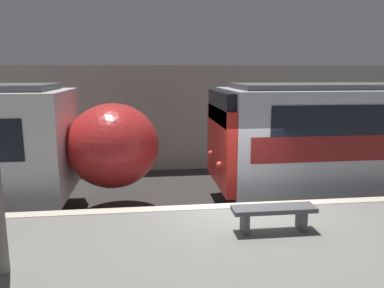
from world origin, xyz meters
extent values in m
plane|color=#33302D|center=(0.00, 0.00, 0.00)|extent=(120.00, 120.00, 0.00)
cube|color=slate|center=(0.00, -2.43, 0.50)|extent=(40.00, 4.87, 1.01)
cube|color=beige|center=(0.00, -0.15, 1.01)|extent=(40.00, 0.30, 0.01)
cube|color=#B2AD9E|center=(0.00, 6.82, 2.02)|extent=(50.00, 0.15, 4.05)
ellipsoid|color=red|center=(-2.85, 2.38, 1.89)|extent=(2.42, 2.75, 2.23)
sphere|color=#F2EFCC|center=(-1.90, 2.38, 1.49)|extent=(0.20, 0.20, 0.20)
cube|color=red|center=(0.05, 2.38, 1.81)|extent=(0.25, 2.93, 2.13)
cube|color=black|center=(0.05, 2.38, 2.87)|extent=(0.25, 2.63, 0.85)
sphere|color=#EA4C42|center=(-0.10, 1.71, 1.44)|extent=(0.18, 0.18, 0.18)
sphere|color=#EA4C42|center=(-0.10, 3.06, 1.44)|extent=(0.18, 0.18, 0.18)
cube|color=#4C4C51|center=(-0.26, -1.47, 1.21)|extent=(0.10, 0.32, 0.41)
cube|color=#4C4C51|center=(0.79, -1.47, 1.21)|extent=(0.10, 0.32, 0.41)
cube|color=#4C4C51|center=(0.26, -1.47, 1.42)|extent=(1.50, 0.40, 0.08)
camera|label=1|loc=(-1.95, -7.57, 3.83)|focal=35.00mm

